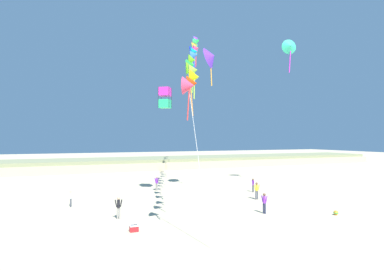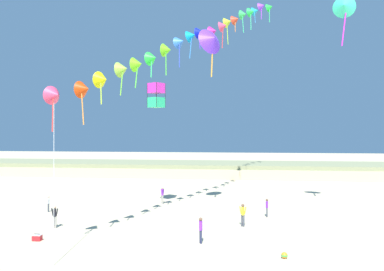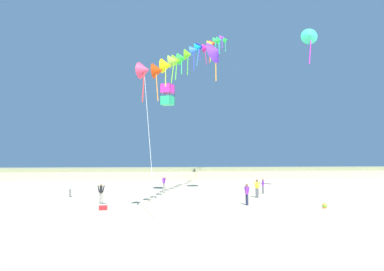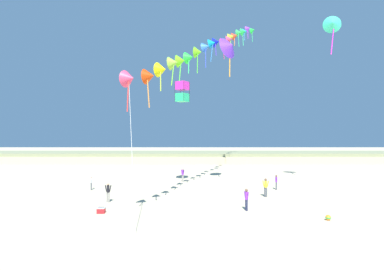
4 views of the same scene
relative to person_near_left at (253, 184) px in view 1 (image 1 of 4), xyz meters
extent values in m
plane|color=beige|center=(-7.93, -12.96, -0.89)|extent=(240.00, 240.00, 0.00)
cube|color=#BFAE8B|center=(-7.93, 32.81, -0.16)|extent=(120.00, 13.72, 1.46)
cube|color=gray|center=(-7.93, 32.81, 0.77)|extent=(120.00, 11.66, 0.83)
cylinder|color=#474C56|center=(0.01, 0.07, -0.50)|extent=(0.11, 0.11, 0.78)
cylinder|color=#474C56|center=(-0.01, -0.07, -0.50)|extent=(0.11, 0.11, 0.78)
cylinder|color=purple|center=(0.00, 0.00, 0.16)|extent=(0.21, 0.21, 0.55)
cylinder|color=purple|center=(0.02, 0.18, 0.20)|extent=(0.10, 0.19, 0.52)
cylinder|color=purple|center=(-0.02, -0.18, 0.20)|extent=(0.10, 0.19, 0.52)
sphere|color=brown|center=(0.00, 0.00, 0.55)|extent=(0.21, 0.21, 0.21)
cylinder|color=#282D4C|center=(-4.77, -8.67, -0.47)|extent=(0.12, 0.12, 0.84)
cylinder|color=#282D4C|center=(-4.71, -8.81, -0.47)|extent=(0.12, 0.12, 0.84)
cylinder|color=purple|center=(-4.74, -8.74, 0.25)|extent=(0.22, 0.22, 0.60)
cylinder|color=purple|center=(-4.81, -8.57, 0.29)|extent=(0.16, 0.22, 0.57)
cylinder|color=purple|center=(-4.66, -8.92, 0.29)|extent=(0.16, 0.22, 0.57)
sphere|color=brown|center=(-4.74, -8.74, 0.66)|extent=(0.23, 0.23, 0.23)
cylinder|color=gray|center=(-16.12, -5.92, -0.47)|extent=(0.12, 0.12, 0.85)
cylinder|color=gray|center=(-15.97, -5.94, -0.47)|extent=(0.12, 0.12, 0.85)
cylinder|color=black|center=(-16.05, -5.93, 0.25)|extent=(0.22, 0.22, 0.60)
cylinder|color=black|center=(-16.24, -5.90, 0.30)|extent=(0.21, 0.11, 0.57)
cylinder|color=black|center=(-15.86, -5.95, 0.30)|extent=(0.21, 0.11, 0.57)
sphere|color=tan|center=(-16.05, -5.93, 0.68)|extent=(0.23, 0.23, 0.23)
cylinder|color=#474C56|center=(-19.41, -0.26, -0.52)|extent=(0.11, 0.11, 0.75)
cylinder|color=#474C56|center=(-19.44, -0.13, -0.52)|extent=(0.11, 0.11, 0.75)
cylinder|color=white|center=(-19.42, -0.19, 0.12)|extent=(0.20, 0.20, 0.53)
cylinder|color=white|center=(-19.38, -0.36, 0.16)|extent=(0.11, 0.19, 0.50)
cylinder|color=white|center=(-19.46, -0.03, 0.16)|extent=(0.11, 0.19, 0.50)
sphere|color=beige|center=(-19.42, -0.19, 0.49)|extent=(0.20, 0.20, 0.20)
cylinder|color=#474C56|center=(-1.96, -3.72, -0.46)|extent=(0.13, 0.13, 0.87)
cylinder|color=#474C56|center=(-2.10, -3.65, -0.46)|extent=(0.13, 0.13, 0.87)
cylinder|color=yellow|center=(-2.03, -3.69, 0.28)|extent=(0.23, 0.23, 0.62)
cylinder|color=yellow|center=(-1.86, -3.78, 0.33)|extent=(0.22, 0.17, 0.58)
cylinder|color=yellow|center=(-2.20, -3.59, 0.33)|extent=(0.22, 0.17, 0.58)
sphere|color=brown|center=(-2.03, -3.69, 0.71)|extent=(0.24, 0.24, 0.24)
cylinder|color=gray|center=(-10.07, 5.15, -0.46)|extent=(0.13, 0.13, 0.87)
cylinder|color=gray|center=(-9.97, 5.04, -0.46)|extent=(0.13, 0.13, 0.87)
cylinder|color=purple|center=(-10.02, 5.09, 0.28)|extent=(0.23, 0.23, 0.61)
cylinder|color=purple|center=(-10.15, 5.24, 0.33)|extent=(0.20, 0.21, 0.58)
cylinder|color=purple|center=(-9.89, 4.95, 0.33)|extent=(0.20, 0.21, 0.58)
sphere|color=beige|center=(-10.02, 5.09, 0.71)|extent=(0.23, 0.23, 0.23)
cone|color=#EC3E65|center=(-12.86, -12.43, 8.46)|extent=(1.17, 1.31, 1.11)
cylinder|color=#E53C39|center=(-12.92, -12.57, 7.29)|extent=(0.18, 0.16, 1.90)
cone|color=red|center=(-11.86, -10.49, 8.99)|extent=(1.08, 1.29, 1.13)
cylinder|color=orange|center=(-11.92, -10.63, 7.77)|extent=(0.22, 0.13, 2.01)
cone|color=yellow|center=(-11.14, -9.19, 9.74)|extent=(1.14, 1.31, 1.12)
cylinder|color=#BAE539|center=(-11.20, -9.32, 8.82)|extent=(0.09, 0.14, 1.40)
cone|color=#94CE3C|center=(-10.39, -7.15, 10.72)|extent=(1.11, 1.30, 1.16)
cylinder|color=#78E539|center=(-10.45, -7.29, 9.68)|extent=(0.26, 0.16, 1.64)
cone|color=#72EF1C|center=(-9.85, -5.15, 11.38)|extent=(1.03, 1.27, 1.13)
cylinder|color=#56E539|center=(-9.91, -5.29, 10.38)|extent=(0.21, 0.19, 1.57)
cone|color=#26E937|center=(-9.13, -3.36, 12.14)|extent=(1.20, 1.33, 1.14)
cylinder|color=#39E571|center=(-9.19, -3.50, 11.26)|extent=(0.09, 0.22, 1.32)
cone|color=#6CDC1D|center=(-8.28, -1.65, 13.11)|extent=(1.03, 1.27, 1.12)
cylinder|color=#57E539|center=(-8.34, -1.79, 11.94)|extent=(0.10, 0.28, 1.89)
cone|color=blue|center=(-7.39, -0.18, 14.07)|extent=(1.32, 1.40, 1.21)
cylinder|color=blue|center=(-7.45, -0.31, 12.85)|extent=(0.08, 0.12, 1.98)
cone|color=#0C9FD3|center=(-6.65, 1.62, 15.00)|extent=(1.21, 1.33, 1.22)
cylinder|color=#398FE5|center=(-6.71, 1.49, 13.86)|extent=(0.28, 0.27, 1.84)
cone|color=#0F1CD8|center=(-6.05, 3.58, 15.74)|extent=(1.15, 1.32, 1.16)
cylinder|color=#5739E5|center=(-6.11, 3.44, 14.83)|extent=(0.18, 0.11, 1.37)
cone|color=#C01F8A|center=(-4.96, 5.36, 16.28)|extent=(1.19, 1.33, 1.13)
cylinder|color=#E53982|center=(-5.02, 5.22, 15.14)|extent=(0.28, 0.27, 1.84)
cone|color=#E04267|center=(-4.05, 7.24, 17.24)|extent=(1.16, 1.31, 1.20)
cylinder|color=#E53A39|center=(-4.11, 7.10, 15.97)|extent=(0.16, 0.26, 2.10)
cone|color=#B4C829|center=(-3.61, 8.84, 18.08)|extent=(1.26, 1.37, 1.21)
cylinder|color=#A6E539|center=(-3.67, 8.71, 16.76)|extent=(0.19, 0.25, 2.20)
cone|color=red|center=(-2.83, 10.76, 18.84)|extent=(1.32, 1.40, 1.22)
cylinder|color=orange|center=(-2.89, 10.62, 18.02)|extent=(0.09, 0.20, 1.21)
cone|color=green|center=(-1.97, 12.56, 19.89)|extent=(1.12, 1.30, 1.11)
cylinder|color=#39E58C|center=(-2.03, 12.42, 18.72)|extent=(0.21, 0.21, 1.89)
cone|color=#22DB4C|center=(-1.04, 14.22, 20.65)|extent=(1.19, 1.32, 1.13)
cylinder|color=#39E589|center=(-1.10, 14.08, 19.44)|extent=(0.11, 0.27, 1.98)
cone|color=#1BA3C4|center=(-0.51, 15.90, 21.22)|extent=(1.20, 1.34, 1.19)
cylinder|color=#399AE5|center=(-0.57, 15.76, 20.37)|extent=(0.18, 0.21, 1.27)
cone|color=#8438F0|center=(0.35, 17.66, 22.34)|extent=(1.33, 1.40, 1.22)
cylinder|color=#AA39E5|center=(0.29, 17.53, 21.36)|extent=(0.10, 0.23, 1.51)
cone|color=#20E33A|center=(1.50, 19.88, 22.82)|extent=(1.30, 1.39, 1.22)
cylinder|color=#39E579|center=(1.44, 19.74, 21.70)|extent=(0.11, 0.12, 1.81)
cylinder|color=silver|center=(-12.52, -13.28, 3.72)|extent=(0.74, 1.56, 9.23)
cone|color=#37E2A1|center=(6.58, 1.46, 17.14)|extent=(2.04, 1.17, 1.94)
cone|color=#E52DD9|center=(6.58, 1.46, 17.16)|extent=(1.13, 0.68, 1.07)
cylinder|color=#E52DD9|center=(6.58, 1.46, 15.27)|extent=(0.50, 0.29, 3.15)
cone|color=#6B32DE|center=(-4.75, 1.21, 14.52)|extent=(2.79, 2.79, 2.57)
cone|color=orange|center=(-4.75, 1.21, 14.54)|extent=(1.57, 1.57, 1.43)
cylinder|color=orange|center=(-4.75, 1.21, 12.66)|extent=(0.19, 0.54, 2.97)
cube|color=#28C57B|center=(-9.97, 1.96, 9.04)|extent=(1.62, 1.62, 0.92)
cube|color=#E52DB2|center=(-9.97, 1.96, 10.36)|extent=(1.62, 1.62, 0.92)
cylinder|color=black|center=(-10.16, 2.77, 9.70)|extent=(0.04, 0.04, 2.24)
cylinder|color=black|center=(-10.78, 1.77, 9.70)|extent=(0.04, 0.04, 2.24)
cylinder|color=black|center=(-9.78, 1.15, 9.70)|extent=(0.04, 0.04, 2.24)
cylinder|color=black|center=(-9.16, 2.15, 9.70)|extent=(0.04, 0.04, 2.24)
cube|color=red|center=(-15.56, -9.46, -0.71)|extent=(0.56, 0.40, 0.36)
cube|color=white|center=(-15.56, -9.46, -0.50)|extent=(0.58, 0.41, 0.06)
cylinder|color=black|center=(-15.56, -9.46, -0.44)|extent=(0.45, 0.03, 0.03)
sphere|color=orange|center=(0.32, -11.28, -0.71)|extent=(0.36, 0.36, 0.36)
cylinder|color=green|center=(0.32, -11.28, -0.71)|extent=(0.36, 0.36, 0.09)
camera|label=1|loc=(-19.45, -29.24, 5.23)|focal=28.00mm
camera|label=2|loc=(-2.04, -34.80, 6.32)|focal=38.00mm
camera|label=3|loc=(-13.47, -34.54, 2.58)|focal=32.00mm
camera|label=4|loc=(-8.88, -31.44, 4.87)|focal=28.00mm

